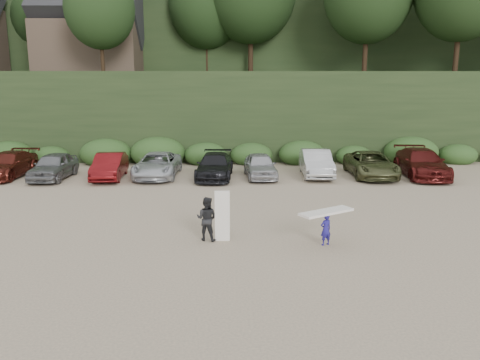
{
  "coord_description": "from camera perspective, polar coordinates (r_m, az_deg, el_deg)",
  "views": [
    {
      "loc": [
        -0.52,
        -15.99,
        5.25
      ],
      "look_at": [
        -0.19,
        3.0,
        1.3
      ],
      "focal_mm": 35.0,
      "sensor_mm": 36.0,
      "label": 1
    }
  ],
  "objects": [
    {
      "name": "ground",
      "position": [
        16.84,
        0.83,
        -6.42
      ],
      "size": [
        120.0,
        120.0,
        0.0
      ],
      "primitive_type": "plane",
      "color": "tan",
      "rests_on": "ground"
    },
    {
      "name": "hillside_backdrop",
      "position": [
        52.26,
        -0.75,
        18.32
      ],
      "size": [
        90.0,
        41.5,
        28.0
      ],
      "color": "black",
      "rests_on": "ground"
    },
    {
      "name": "parked_cars",
      "position": [
        26.86,
        -12.06,
        1.81
      ],
      "size": [
        34.83,
        5.94,
        1.61
      ],
      "color": "#9A9A9E",
      "rests_on": "ground"
    },
    {
      "name": "child_surfer",
      "position": [
        15.61,
        10.44,
        -5.03
      ],
      "size": [
        1.95,
        1.49,
        1.17
      ],
      "color": "navy",
      "rests_on": "ground"
    },
    {
      "name": "adult_surfer",
      "position": [
        15.87,
        -3.91,
        -4.7
      ],
      "size": [
        1.22,
        0.77,
        1.78
      ],
      "color": "black",
      "rests_on": "ground"
    }
  ]
}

